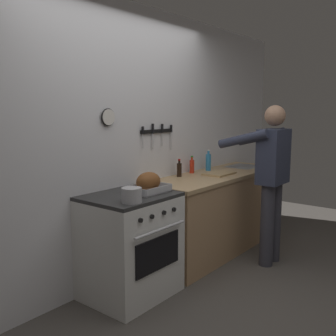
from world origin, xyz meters
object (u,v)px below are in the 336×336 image
at_px(bottle_soy_sauce, 179,169).
at_px(person_cook, 271,174).
at_px(cutting_board, 219,174).
at_px(roasting_pan, 148,183).
at_px(bottle_hot_sauce, 192,166).
at_px(stove, 130,245).
at_px(saucepan, 132,195).
at_px(bottle_dish_soap, 208,162).

bearing_deg(bottle_soy_sauce, person_cook, -61.16).
height_order(cutting_board, bottle_soy_sauce, bottle_soy_sauce).
xyz_separation_m(roasting_pan, bottle_soy_sauce, (0.82, 0.28, -0.00)).
height_order(bottle_soy_sauce, bottle_hot_sauce, bottle_hot_sauce).
distance_m(stove, roasting_pan, 0.56).
xyz_separation_m(stove, person_cook, (1.44, -0.63, 0.50)).
xyz_separation_m(saucepan, bottle_hot_sauce, (1.45, 0.44, 0.02)).
bearing_deg(roasting_pan, person_cook, -23.70).
height_order(bottle_dish_soap, bottle_hot_sauce, bottle_dish_soap).
distance_m(roasting_pan, bottle_soy_sauce, 0.86).
bearing_deg(stove, person_cook, -23.64).
relative_size(stove, saucepan, 5.64).
relative_size(person_cook, saucepan, 10.40).
xyz_separation_m(roasting_pan, bottle_dish_soap, (1.37, 0.26, 0.02)).
height_order(roasting_pan, bottle_hot_sauce, bottle_hot_sauce).
distance_m(saucepan, cutting_board, 1.57).
xyz_separation_m(roasting_pan, bottle_hot_sauce, (1.10, 0.31, -0.00)).
relative_size(saucepan, bottle_hot_sauce, 0.82).
xyz_separation_m(cutting_board, bottle_dish_soap, (0.16, 0.25, 0.09)).
height_order(person_cook, roasting_pan, person_cook).
bearing_deg(bottle_soy_sauce, cutting_board, -33.90).
distance_m(stove, person_cook, 1.65).
xyz_separation_m(person_cook, cutting_board, (-0.07, 0.58, -0.04)).
bearing_deg(person_cook, stove, 75.13).
height_order(bottle_soy_sauce, bottle_dish_soap, bottle_dish_soap).
bearing_deg(stove, bottle_soy_sauce, 11.88).
bearing_deg(stove, bottle_dish_soap, 7.06).
bearing_deg(bottle_hot_sauce, bottle_dish_soap, -9.35).
distance_m(stove, bottle_soy_sauce, 1.13).
bearing_deg(roasting_pan, bottle_hot_sauce, 15.59).
xyz_separation_m(bottle_soy_sauce, bottle_hot_sauce, (0.28, 0.03, 0.00)).
bearing_deg(bottle_hot_sauce, cutting_board, -68.71).
xyz_separation_m(person_cook, bottle_hot_sauce, (-0.18, 0.87, 0.03)).
relative_size(roasting_pan, saucepan, 2.21).
distance_m(saucepan, bottle_soy_sauce, 1.24).
xyz_separation_m(stove, bottle_dish_soap, (1.53, 0.19, 0.55)).
bearing_deg(cutting_board, bottle_soy_sauce, 146.10).
bearing_deg(roasting_pan, bottle_soy_sauce, 18.73).
distance_m(cutting_board, bottle_dish_soap, 0.31).
relative_size(stove, bottle_soy_sauce, 4.72).
bearing_deg(bottle_hot_sauce, person_cook, -78.03).
distance_m(person_cook, saucepan, 1.69).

